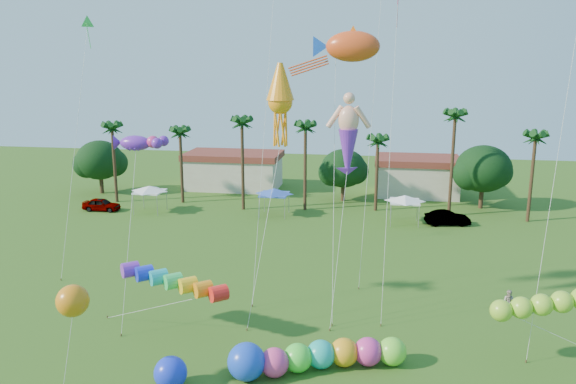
% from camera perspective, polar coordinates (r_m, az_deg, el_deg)
% --- Properties ---
extents(tree_line, '(69.46, 8.91, 11.00)m').
position_cam_1_polar(tree_line, '(66.86, 7.80, 2.39)').
color(tree_line, '#3A2819').
rests_on(tree_line, ground).
extents(buildings_row, '(35.00, 7.00, 4.00)m').
position_cam_1_polar(buildings_row, '(73.64, 2.71, 1.67)').
color(buildings_row, beige).
rests_on(buildings_row, ground).
extents(tent_row, '(31.00, 4.00, 0.60)m').
position_cam_1_polar(tent_row, '(60.70, -1.53, -0.04)').
color(tent_row, white).
rests_on(tent_row, ground).
extents(car_a, '(4.23, 1.71, 1.44)m').
position_cam_1_polar(car_a, '(67.19, -18.43, -1.21)').
color(car_a, '#4C4C54').
rests_on(car_a, ground).
extents(car_b, '(4.75, 2.31, 1.50)m').
position_cam_1_polar(car_b, '(60.42, 15.90, -2.56)').
color(car_b, '#4C4C54').
rests_on(car_b, ground).
extents(spectator_b, '(1.02, 0.92, 1.72)m').
position_cam_1_polar(spectator_b, '(40.76, 21.55, -10.41)').
color(spectator_b, '#AE9D91').
rests_on(spectator_b, ground).
extents(caterpillar_inflatable, '(9.74, 4.87, 2.03)m').
position_cam_1_polar(caterpillar_inflatable, '(31.76, 2.41, -16.37)').
color(caterpillar_inflatable, '#E23B85').
rests_on(caterpillar_inflatable, ground).
extents(blue_ball, '(1.72, 1.72, 1.72)m').
position_cam_1_polar(blue_ball, '(30.91, -11.85, -17.53)').
color(blue_ball, '#1931E7').
rests_on(blue_ball, ground).
extents(rainbow_tube, '(9.81, 4.36, 3.59)m').
position_cam_1_polar(rainbow_tube, '(34.50, -9.94, -9.92)').
color(rainbow_tube, red).
rests_on(rainbow_tube, ground).
extents(green_worm, '(10.24, 3.35, 3.92)m').
position_cam_1_polar(green_worm, '(33.44, 20.84, -11.20)').
color(green_worm, '#91CD2D').
rests_on(green_worm, ground).
extents(orange_ball_kite, '(1.70, 1.70, 5.87)m').
position_cam_1_polar(orange_ball_kite, '(29.82, -21.03, -10.29)').
color(orange_ball_kite, orange).
rests_on(orange_ball_kite, ground).
extents(merman_kite, '(2.51, 4.14, 14.18)m').
position_cam_1_polar(merman_kite, '(35.74, 6.13, 5.28)').
color(merman_kite, '#F8A98D').
rests_on(merman_kite, ground).
extents(fish_kite, '(5.53, 6.65, 18.61)m').
position_cam_1_polar(fish_kite, '(38.55, 6.59, 14.47)').
color(fish_kite, '#E34719').
rests_on(fish_kite, ground).
extents(squid_kite, '(2.51, 5.21, 16.54)m').
position_cam_1_polar(squid_kite, '(36.31, -0.79, 9.14)').
color(squid_kite, orange).
rests_on(squid_kite, ground).
extents(lobster_kite, '(3.98, 5.19, 12.17)m').
position_cam_1_polar(lobster_kite, '(36.80, -15.23, 4.82)').
color(lobster_kite, '#6722AE').
rests_on(lobster_kite, ground).
extents(delta_kite_red, '(1.20, 4.29, 21.17)m').
position_cam_1_polar(delta_kite_red, '(37.55, 11.09, 18.49)').
color(delta_kite_red, '#CE1641').
rests_on(delta_kite_red, ground).
extents(delta_kite_green, '(1.83, 5.29, 20.01)m').
position_cam_1_polar(delta_kite_green, '(47.77, -19.74, 15.40)').
color(delta_kite_green, '#31D349').
rests_on(delta_kite_green, ground).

